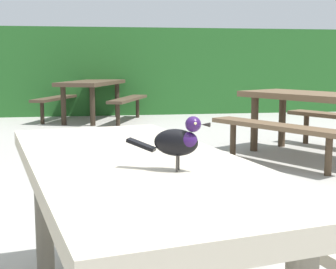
% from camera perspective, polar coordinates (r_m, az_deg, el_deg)
% --- Properties ---
extents(hedge_wall, '(28.00, 1.57, 1.78)m').
position_cam_1_polar(hedge_wall, '(10.79, -7.86, 7.34)').
color(hedge_wall, '#235B23').
rests_on(hedge_wall, ground).
extents(picnic_table_foreground, '(1.98, 2.01, 0.74)m').
position_cam_1_polar(picnic_table_foreground, '(1.90, -4.02, -8.11)').
color(picnic_table_foreground, '#B2A893').
rests_on(picnic_table_foreground, ground).
extents(bird_grackle, '(0.27, 0.16, 0.18)m').
position_cam_1_polar(bird_grackle, '(1.60, 1.22, -0.70)').
color(bird_grackle, black).
rests_on(bird_grackle, picnic_table_foreground).
extents(picnic_table_mid_left, '(2.30, 2.31, 0.74)m').
position_cam_1_polar(picnic_table_mid_left, '(5.86, 16.98, 2.83)').
color(picnic_table_mid_left, brown).
rests_on(picnic_table_mid_left, ground).
extents(picnic_table_mid_right, '(2.18, 2.20, 0.74)m').
position_cam_1_polar(picnic_table_mid_right, '(9.22, -8.87, 5.05)').
color(picnic_table_mid_right, '#473828').
rests_on(picnic_table_mid_right, ground).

